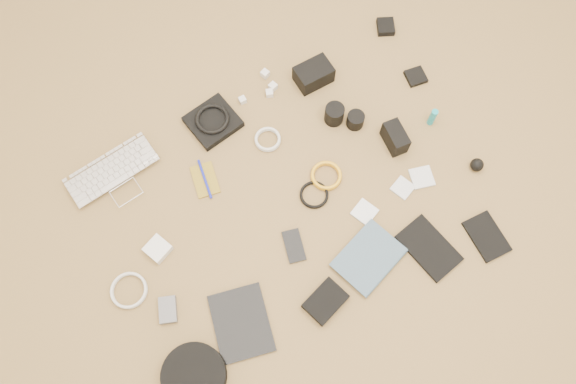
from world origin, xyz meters
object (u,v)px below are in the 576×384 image
tablet (241,323)px  paperback (387,274)px  laptop (119,181)px  phone (294,246)px  dslr_camera (314,74)px  headphone_case (194,376)px

tablet → paperback: (0.52, -0.09, 0.01)m
laptop → paperback: bearing=-55.6°
laptop → tablet: (0.17, -0.67, -0.01)m
paperback → phone: bearing=25.2°
laptop → phone: laptop is taller
dslr_camera → phone: (-0.39, -0.57, -0.04)m
tablet → phone: (0.28, 0.16, -0.00)m
laptop → dslr_camera: 0.85m
laptop → tablet: 0.70m
laptop → headphone_case: 0.76m
dslr_camera → headphone_case: (-0.88, -0.81, -0.01)m
laptop → headphone_case: bearing=-100.7°
tablet → phone: size_ratio=1.99×
tablet → phone: bearing=40.8°
dslr_camera → paperback: (-0.15, -0.81, -0.03)m
laptop → headphone_case: size_ratio=1.62×
laptop → phone: bearing=-56.6°
dslr_camera → tablet: (-0.67, -0.72, -0.03)m
dslr_camera → phone: bearing=-126.8°
laptop → tablet: bearing=-83.6°
dslr_camera → phone: dslr_camera is taller
laptop → dslr_camera: (0.85, 0.05, 0.03)m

